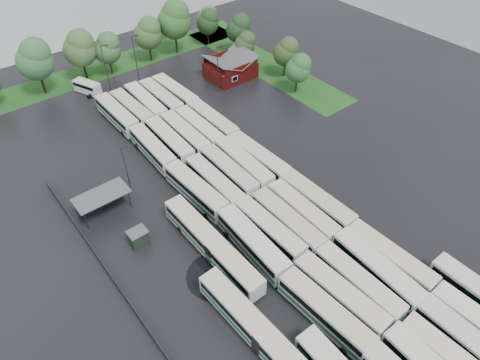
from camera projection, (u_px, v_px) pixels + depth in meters
ground at (281, 242)px, 62.38m from camera, size 160.00×160.00×0.00m
brick_building at (231, 70)px, 96.78m from camera, size 10.07×8.60×5.39m
wash_shed at (101, 196)px, 65.08m from camera, size 8.20×4.20×3.58m
utility_hut at (139, 237)px, 61.25m from camera, size 2.70×2.20×2.62m
grass_strip_north at (100, 70)px, 100.55m from camera, size 80.00×10.00×0.01m
grass_strip_east at (264, 64)px, 102.68m from camera, size 10.00×50.00×0.01m
west_fence at (116, 284)px, 56.33m from camera, size 0.10×50.00×1.20m
bus_r0c3 at (469, 345)px, 48.65m from camera, size 2.93×13.21×3.67m
bus_r1c0 at (325, 312)px, 51.70m from camera, size 3.43×13.34×3.68m
bus_r1c1 at (339, 295)px, 53.46m from camera, size 3.42×13.45×3.71m
bus_r1c2 at (358, 283)px, 54.80m from camera, size 2.81×12.99×3.61m
bus_r1c3 at (376, 269)px, 56.27m from camera, size 3.56×13.65×3.76m
bus_r1c4 at (389, 258)px, 57.69m from camera, size 3.18×13.24×3.67m
bus_r2c0 at (253, 243)px, 59.58m from camera, size 3.54×13.66×3.77m
bus_r2c1 at (269, 230)px, 61.46m from camera, size 2.85×12.86×3.57m
bus_r2c2 at (287, 222)px, 62.49m from camera, size 3.00×13.26×3.68m
bus_r2c3 at (302, 212)px, 63.97m from camera, size 3.13×13.14×3.64m
bus_r2c4 at (316, 202)px, 65.48m from camera, size 3.01×13.56×3.77m
bus_r3c0 at (196, 190)px, 67.44m from camera, size 3.36×13.43×3.71m
bus_r3c1 at (215, 183)px, 68.81m from camera, size 2.94×12.93×3.59m
bus_r3c2 at (229, 172)px, 70.72m from camera, size 3.04×12.96×3.59m
bus_r3c3 at (243, 165)px, 72.03m from camera, size 3.45×13.50×3.73m
bus_r3c4 at (258, 158)px, 73.27m from camera, size 3.15×13.46×3.73m
bus_r4c0 at (153, 148)px, 75.40m from camera, size 3.19×12.87×3.56m
bus_r4c1 at (169, 141)px, 76.83m from camera, size 3.25×13.38×3.70m
bus_r4c2 at (185, 135)px, 78.29m from camera, size 3.11×13.36×3.70m
bus_r4c3 at (200, 129)px, 79.63m from camera, size 2.95×13.07×3.63m
bus_r4c4 at (212, 121)px, 81.39m from camera, size 2.87×13.39×3.72m
bus_r5c0 at (117, 115)px, 83.14m from camera, size 2.90×13.22×3.67m
bus_r5c1 at (132, 109)px, 84.67m from camera, size 2.97×12.91×3.58m
bus_r5c2 at (146, 103)px, 86.09m from camera, size 3.31×13.53×3.74m
bus_r5c3 at (161, 98)px, 87.45m from camera, size 2.88×13.33×3.71m
bus_r5c4 at (175, 93)px, 88.99m from camera, size 3.23×13.39×3.71m
artic_bus_west_b at (212, 245)px, 59.33m from camera, size 2.89×19.82×3.68m
artic_bus_west_c at (259, 333)px, 49.82m from camera, size 3.32×19.57×3.62m
minibus at (87, 87)px, 91.96m from camera, size 4.40×6.51×2.67m
tree_north_1 at (35, 59)px, 87.48m from camera, size 7.52×7.52×12.45m
tree_north_2 at (80, 48)px, 92.38m from camera, size 7.02×7.02×11.63m
tree_north_3 at (108, 48)px, 94.75m from camera, size 6.06×6.06×10.04m
tree_north_4 at (148, 33)px, 99.29m from camera, size 6.51×6.51×10.79m
tree_north_5 at (175, 19)px, 101.44m from camera, size 7.94×7.94×13.15m
tree_north_6 at (207, 18)px, 109.23m from camera, size 5.28×5.28×8.74m
tree_east_0 at (299, 68)px, 89.48m from camera, size 5.31×5.31×8.79m
tree_east_1 at (287, 51)px, 94.49m from camera, size 5.57×5.57×9.22m
tree_east_2 at (245, 43)px, 99.26m from camera, size 4.86×4.86×8.05m
tree_east_3 at (239, 28)px, 102.75m from camera, size 5.95×5.95×9.85m
tree_east_4 at (208, 21)px, 106.88m from camera, size 5.50×5.50×9.10m
lamp_post_ne at (218, 66)px, 89.39m from camera, size 1.58×0.31×10.28m
lamp_post_nw at (126, 167)px, 66.62m from camera, size 1.41×0.27×9.13m
lamp_post_back_w at (106, 66)px, 88.78m from camera, size 1.66×0.32×10.77m
lamp_post_back_e at (136, 55)px, 92.77m from camera, size 1.61×0.31×10.47m
puddle_0 at (386, 339)px, 51.34m from camera, size 4.05×4.05×0.01m
puddle_1 at (463, 313)px, 53.93m from camera, size 3.26×3.26×0.01m
puddle_2 at (216, 276)px, 57.99m from camera, size 8.13×8.13×0.01m
puddle_3 at (309, 237)px, 63.00m from camera, size 4.65×4.65×0.01m
puddle_4 at (457, 286)px, 56.78m from camera, size 3.00×3.00×0.01m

